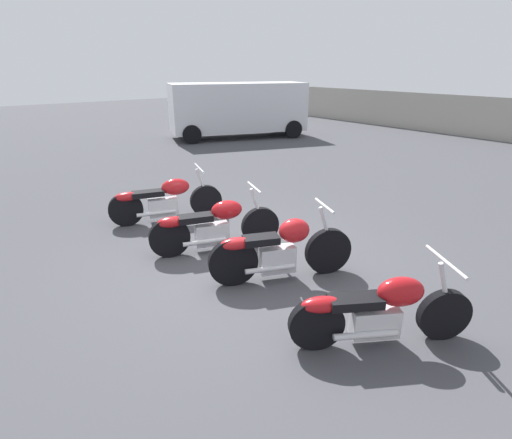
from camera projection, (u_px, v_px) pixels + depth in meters
ground_plane at (242, 264)px, 5.93m from camera, size 60.00×60.00×0.00m
motorcycle_slot_0 at (164, 200)px, 7.44m from camera, size 0.92×2.04×0.98m
motorcycle_slot_1 at (213, 226)px, 6.24m from camera, size 0.89×2.01×0.99m
motorcycle_slot_2 at (280, 250)px, 5.38m from camera, size 0.96×1.89×1.03m
motorcycle_slot_3 at (379, 311)px, 4.11m from camera, size 1.18×1.74×0.95m
parked_van at (238, 108)px, 15.91m from camera, size 3.52×5.60×2.11m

